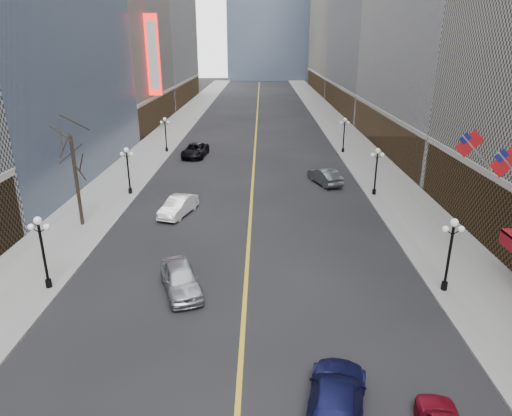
{
  "coord_description": "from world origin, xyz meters",
  "views": [
    {
      "loc": [
        0.93,
        6.09,
        14.0
      ],
      "look_at": [
        0.71,
        23.15,
        7.76
      ],
      "focal_mm": 32.0,
      "sensor_mm": 36.0,
      "label": 1
    }
  ],
  "objects_px": {
    "streetlamp_west_1": "(42,245)",
    "car_sb_far": "(325,176)",
    "streetlamp_west_2": "(128,166)",
    "car_nb_near": "(181,279)",
    "streetlamp_east_2": "(376,167)",
    "car_nb_mid": "(178,206)",
    "car_sb_near": "(336,400)",
    "car_nb_far": "(195,150)",
    "streetlamp_west_3": "(165,131)",
    "streetlamp_east_3": "(344,131)",
    "streetlamp_east_1": "(450,247)"
  },
  "relations": [
    {
      "from": "streetlamp_west_1",
      "to": "car_sb_far",
      "type": "relative_size",
      "value": 0.9
    },
    {
      "from": "streetlamp_west_2",
      "to": "car_nb_near",
      "type": "xyz_separation_m",
      "value": [
        7.98,
        -18.15,
        -2.06
      ]
    },
    {
      "from": "streetlamp_east_2",
      "to": "streetlamp_west_2",
      "type": "distance_m",
      "value": 23.6
    },
    {
      "from": "car_nb_mid",
      "to": "car_sb_near",
      "type": "relative_size",
      "value": 0.87
    },
    {
      "from": "streetlamp_east_2",
      "to": "car_nb_far",
      "type": "xyz_separation_m",
      "value": [
        -19.45,
        15.68,
        -2.07
      ]
    },
    {
      "from": "streetlamp_east_2",
      "to": "car_sb_far",
      "type": "distance_m",
      "value": 6.15
    },
    {
      "from": "streetlamp_east_2",
      "to": "car_nb_near",
      "type": "height_order",
      "value": "streetlamp_east_2"
    },
    {
      "from": "streetlamp_east_2",
      "to": "streetlamp_west_1",
      "type": "bearing_deg",
      "value": -142.67
    },
    {
      "from": "streetlamp_east_2",
      "to": "streetlamp_west_3",
      "type": "bearing_deg",
      "value": 142.67
    },
    {
      "from": "streetlamp_east_3",
      "to": "car_nb_near",
      "type": "height_order",
      "value": "streetlamp_east_3"
    },
    {
      "from": "streetlamp_east_2",
      "to": "car_nb_near",
      "type": "xyz_separation_m",
      "value": [
        -15.62,
        -18.15,
        -2.06
      ]
    },
    {
      "from": "car_nb_near",
      "to": "car_nb_far",
      "type": "relative_size",
      "value": 0.83
    },
    {
      "from": "car_sb_far",
      "to": "car_nb_near",
      "type": "bearing_deg",
      "value": 42.91
    },
    {
      "from": "car_nb_far",
      "to": "streetlamp_west_2",
      "type": "bearing_deg",
      "value": -100.08
    },
    {
      "from": "streetlamp_east_1",
      "to": "car_sb_far",
      "type": "height_order",
      "value": "streetlamp_east_1"
    },
    {
      "from": "streetlamp_east_3",
      "to": "car_nb_far",
      "type": "xyz_separation_m",
      "value": [
        -19.45,
        -2.32,
        -2.07
      ]
    },
    {
      "from": "streetlamp_east_1",
      "to": "car_nb_near",
      "type": "height_order",
      "value": "streetlamp_east_1"
    },
    {
      "from": "streetlamp_east_3",
      "to": "streetlamp_west_2",
      "type": "bearing_deg",
      "value": -142.67
    },
    {
      "from": "streetlamp_east_2",
      "to": "streetlamp_west_3",
      "type": "relative_size",
      "value": 1.0
    },
    {
      "from": "streetlamp_west_3",
      "to": "car_nb_near",
      "type": "height_order",
      "value": "streetlamp_west_3"
    },
    {
      "from": "car_sb_near",
      "to": "car_sb_far",
      "type": "height_order",
      "value": "car_sb_far"
    },
    {
      "from": "streetlamp_west_1",
      "to": "car_sb_far",
      "type": "xyz_separation_m",
      "value": [
        19.32,
        21.91,
        -2.07
      ]
    },
    {
      "from": "streetlamp_west_2",
      "to": "streetlamp_west_1",
      "type": "bearing_deg",
      "value": -90.0
    },
    {
      "from": "streetlamp_west_3",
      "to": "car_nb_far",
      "type": "distance_m",
      "value": 5.19
    },
    {
      "from": "streetlamp_west_1",
      "to": "car_sb_near",
      "type": "relative_size",
      "value": 0.81
    },
    {
      "from": "streetlamp_east_1",
      "to": "streetlamp_west_1",
      "type": "bearing_deg",
      "value": 180.0
    },
    {
      "from": "streetlamp_east_3",
      "to": "streetlamp_west_3",
      "type": "distance_m",
      "value": 23.6
    },
    {
      "from": "streetlamp_west_2",
      "to": "streetlamp_west_3",
      "type": "bearing_deg",
      "value": 90.0
    },
    {
      "from": "car_nb_far",
      "to": "streetlamp_east_1",
      "type": "bearing_deg",
      "value": -55.24
    },
    {
      "from": "streetlamp_east_3",
      "to": "car_sb_near",
      "type": "distance_m",
      "value": 46.42
    },
    {
      "from": "car_nb_far",
      "to": "car_sb_far",
      "type": "relative_size",
      "value": 1.2
    },
    {
      "from": "streetlamp_west_2",
      "to": "car_sb_near",
      "type": "height_order",
      "value": "streetlamp_west_2"
    },
    {
      "from": "streetlamp_east_2",
      "to": "car_nb_near",
      "type": "bearing_deg",
      "value": -130.71
    },
    {
      "from": "streetlamp_west_2",
      "to": "car_nb_far",
      "type": "relative_size",
      "value": 0.75
    },
    {
      "from": "streetlamp_east_1",
      "to": "streetlamp_east_2",
      "type": "height_order",
      "value": "same"
    },
    {
      "from": "streetlamp_east_1",
      "to": "car_nb_near",
      "type": "distance_m",
      "value": 15.75
    },
    {
      "from": "streetlamp_east_2",
      "to": "streetlamp_west_1",
      "type": "height_order",
      "value": "same"
    },
    {
      "from": "streetlamp_west_2",
      "to": "car_sb_far",
      "type": "xyz_separation_m",
      "value": [
        19.32,
        3.91,
        -2.07
      ]
    },
    {
      "from": "streetlamp_west_1",
      "to": "car_nb_far",
      "type": "xyz_separation_m",
      "value": [
        4.15,
        33.68,
        -2.07
      ]
    },
    {
      "from": "car_sb_near",
      "to": "car_sb_far",
      "type": "relative_size",
      "value": 1.11
    },
    {
      "from": "streetlamp_west_2",
      "to": "car_nb_near",
      "type": "bearing_deg",
      "value": -66.26
    },
    {
      "from": "streetlamp_west_2",
      "to": "car_sb_far",
      "type": "height_order",
      "value": "streetlamp_west_2"
    },
    {
      "from": "streetlamp_west_3",
      "to": "car_nb_far",
      "type": "relative_size",
      "value": 0.75
    },
    {
      "from": "streetlamp_east_1",
      "to": "streetlamp_west_1",
      "type": "distance_m",
      "value": 23.6
    },
    {
      "from": "car_nb_near",
      "to": "car_sb_near",
      "type": "distance_m",
      "value": 12.27
    },
    {
      "from": "streetlamp_west_3",
      "to": "car_nb_mid",
      "type": "relative_size",
      "value": 0.94
    },
    {
      "from": "car_nb_mid",
      "to": "streetlamp_east_2",
      "type": "bearing_deg",
      "value": 33.66
    },
    {
      "from": "streetlamp_west_1",
      "to": "streetlamp_east_1",
      "type": "bearing_deg",
      "value": 0.0
    },
    {
      "from": "streetlamp_west_1",
      "to": "car_nb_near",
      "type": "distance_m",
      "value": 8.24
    },
    {
      "from": "streetlamp_east_1",
      "to": "streetlamp_west_1",
      "type": "xyz_separation_m",
      "value": [
        -23.6,
        0.0,
        0.0
      ]
    }
  ]
}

